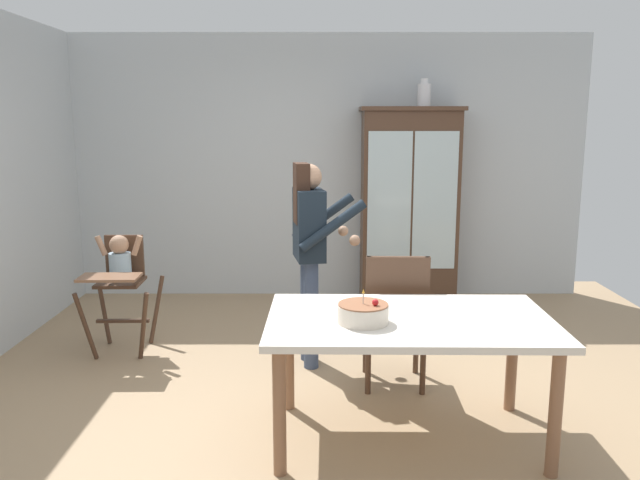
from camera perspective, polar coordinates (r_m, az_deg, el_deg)
The scene contains 9 objects.
ground_plane at distance 4.33m, azimuth 1.07°, elevation -14.22°, with size 6.24×6.24×0.00m, color tan.
wall_back at distance 6.57m, azimuth 0.72°, elevation 6.59°, with size 5.32×0.06×2.70m, color silver.
china_cabinet at distance 6.41m, azimuth 8.16°, elevation 3.13°, with size 1.01×0.48×1.97m.
ceramic_vase at distance 6.38m, azimuth 9.52°, elevation 12.93°, with size 0.13×0.13×0.27m.
high_chair_with_toddler at distance 5.21m, azimuth -17.63°, elevation -2.78°, with size 0.59×0.69×0.95m.
adult_person at distance 4.64m, azimuth -0.83°, elevation 0.08°, with size 0.56×0.55×1.53m.
dining_table at distance 3.63m, azimuth 8.17°, elevation -8.29°, with size 1.61×0.97×0.74m.
birthday_cake at distance 3.46m, azimuth 4.02°, elevation -6.65°, with size 0.28×0.28×0.19m.
dining_chair_far_side at distance 4.31m, azimuth 6.95°, elevation -6.49°, with size 0.45×0.45×0.96m.
Camera 1 is at (-0.07, -3.92, 1.83)m, focal length 35.22 mm.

